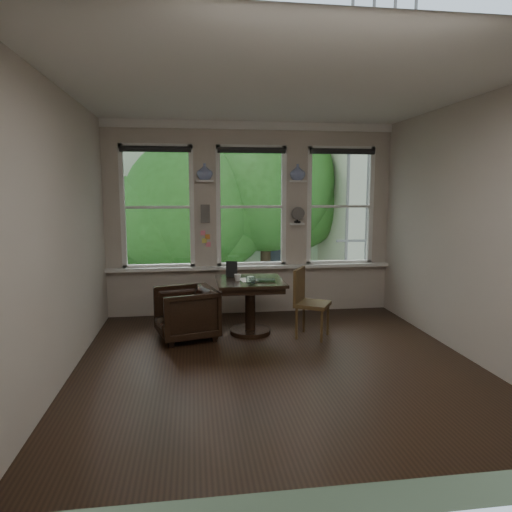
{
  "coord_description": "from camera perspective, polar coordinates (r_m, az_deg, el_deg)",
  "views": [
    {
      "loc": [
        -0.92,
        -4.94,
        1.94
      ],
      "look_at": [
        -0.11,
        0.9,
        1.11
      ],
      "focal_mm": 32.0,
      "sensor_mm": 36.0,
      "label": 1
    }
  ],
  "objects": [
    {
      "name": "ground",
      "position": [
        5.39,
        2.53,
        -13.06
      ],
      "size": [
        4.5,
        4.5,
        0.0
      ],
      "primitive_type": "plane",
      "color": "black",
      "rests_on": "ground"
    },
    {
      "name": "ceiling",
      "position": [
        5.13,
        2.75,
        19.96
      ],
      "size": [
        4.5,
        4.5,
        0.0
      ],
      "primitive_type": "plane",
      "rotation": [
        3.14,
        0.0,
        0.0
      ],
      "color": "silver",
      "rests_on": "ground"
    },
    {
      "name": "wall_back",
      "position": [
        7.26,
        -0.62,
        4.59
      ],
      "size": [
        4.5,
        0.0,
        4.5
      ],
      "primitive_type": "plane",
      "rotation": [
        1.57,
        0.0,
        0.0
      ],
      "color": "beige",
      "rests_on": "ground"
    },
    {
      "name": "wall_front",
      "position": [
        2.88,
        10.87,
        -0.92
      ],
      "size": [
        4.5,
        0.0,
        4.5
      ],
      "primitive_type": "plane",
      "rotation": [
        -1.57,
        0.0,
        0.0
      ],
      "color": "beige",
      "rests_on": "ground"
    },
    {
      "name": "wall_left",
      "position": [
        5.13,
        -22.91,
        2.5
      ],
      "size": [
        0.0,
        4.5,
        4.5
      ],
      "primitive_type": "plane",
      "rotation": [
        1.57,
        0.0,
        1.57
      ],
      "color": "beige",
      "rests_on": "ground"
    },
    {
      "name": "wall_right",
      "position": [
        5.89,
        24.74,
        3.03
      ],
      "size": [
        0.0,
        4.5,
        4.5
      ],
      "primitive_type": "plane",
      "rotation": [
        1.57,
        0.0,
        -1.57
      ],
      "color": "beige",
      "rests_on": "ground"
    },
    {
      "name": "window_left",
      "position": [
        7.21,
        -12.19,
        5.98
      ],
      "size": [
        1.1,
        0.12,
        1.9
      ],
      "primitive_type": null,
      "color": "white",
      "rests_on": "ground"
    },
    {
      "name": "window_center",
      "position": [
        7.25,
        -0.62,
        6.17
      ],
      "size": [
        1.1,
        0.12,
        1.9
      ],
      "primitive_type": null,
      "color": "white",
      "rests_on": "ground"
    },
    {
      "name": "window_right",
      "position": [
        7.57,
        10.39,
        6.12
      ],
      "size": [
        1.1,
        0.12,
        1.9
      ],
      "primitive_type": null,
      "color": "white",
      "rests_on": "ground"
    },
    {
      "name": "shelf_left",
      "position": [
        7.09,
        -6.42,
        9.31
      ],
      "size": [
        0.26,
        0.16,
        0.03
      ],
      "primitive_type": "cube",
      "color": "white",
      "rests_on": "ground"
    },
    {
      "name": "shelf_right",
      "position": [
        7.28,
        5.22,
        9.29
      ],
      "size": [
        0.26,
        0.16,
        0.03
      ],
      "primitive_type": "cube",
      "color": "white",
      "rests_on": "ground"
    },
    {
      "name": "intercom",
      "position": [
        7.13,
        -6.36,
        5.28
      ],
      "size": [
        0.14,
        0.06,
        0.28
      ],
      "primitive_type": "cube",
      "color": "#59544F",
      "rests_on": "ground"
    },
    {
      "name": "sticky_notes",
      "position": [
        7.16,
        -6.32,
        2.48
      ],
      "size": [
        0.16,
        0.01,
        0.24
      ],
      "primitive_type": null,
      "color": "pink",
      "rests_on": "ground"
    },
    {
      "name": "desk_fan",
      "position": [
        7.27,
        5.2,
        4.8
      ],
      "size": [
        0.2,
        0.2,
        0.24
      ],
      "primitive_type": null,
      "color": "#59544F",
      "rests_on": "ground"
    },
    {
      "name": "vase_left",
      "position": [
        7.1,
        -6.44,
        10.43
      ],
      "size": [
        0.24,
        0.24,
        0.25
      ],
      "primitive_type": "imported",
      "color": "white",
      "rests_on": "shelf_left"
    },
    {
      "name": "vase_right",
      "position": [
        7.28,
        5.23,
        10.39
      ],
      "size": [
        0.24,
        0.24,
        0.25
      ],
      "primitive_type": "imported",
      "color": "white",
      "rests_on": "shelf_right"
    },
    {
      "name": "table",
      "position": [
        6.28,
        -0.74,
        -6.36
      ],
      "size": [
        0.9,
        0.9,
        0.75
      ],
      "primitive_type": null,
      "color": "black",
      "rests_on": "ground"
    },
    {
      "name": "armchair_left",
      "position": [
        6.15,
        -8.74,
        -7.09
      ],
      "size": [
        0.92,
        0.91,
        0.69
      ],
      "primitive_type": "imported",
      "rotation": [
        0.0,
        0.0,
        -1.31
      ],
      "color": "black",
      "rests_on": "ground"
    },
    {
      "name": "cushion_red",
      "position": [
        6.12,
        -8.76,
        -6.13
      ],
      "size": [
        0.45,
        0.45,
        0.06
      ],
      "primitive_type": "cube",
      "color": "maroon",
      "rests_on": "armchair_left"
    },
    {
      "name": "side_chair_right",
      "position": [
        6.15,
        7.1,
        -5.92
      ],
      "size": [
        0.57,
        0.57,
        0.92
      ],
      "primitive_type": null,
      "rotation": [
        0.0,
        0.0,
        1.04
      ],
      "color": "#412F17",
      "rests_on": "ground"
    },
    {
      "name": "laptop",
      "position": [
        6.05,
        0.71,
        -3.16
      ],
      "size": [
        0.39,
        0.28,
        0.03
      ],
      "primitive_type": "imported",
      "rotation": [
        0.0,
        0.0,
        -0.13
      ],
      "color": "black",
      "rests_on": "table"
    },
    {
      "name": "mug",
      "position": [
        6.13,
        -2.32,
        -2.7
      ],
      "size": [
        0.12,
        0.12,
        0.09
      ],
      "primitive_type": "imported",
      "rotation": [
        0.0,
        0.0,
        -0.3
      ],
      "color": "white",
      "rests_on": "table"
    },
    {
      "name": "drinking_glass",
      "position": [
        5.89,
        -0.63,
        -3.08
      ],
      "size": [
        0.15,
        0.15,
        0.11
      ],
      "primitive_type": "imported",
      "rotation": [
        0.0,
        0.0,
        0.11
      ],
      "color": "white",
      "rests_on": "table"
    },
    {
      "name": "tablet",
      "position": [
        6.42,
        -3.06,
        -1.64
      ],
      "size": [
        0.17,
        0.1,
        0.22
      ],
      "primitive_type": "cube",
      "rotation": [
        -0.26,
        0.0,
        -0.12
      ],
      "color": "black",
      "rests_on": "table"
    },
    {
      "name": "papers",
      "position": [
        6.2,
        -0.97,
        -2.98
      ],
      "size": [
        0.26,
        0.33,
        0.0
      ],
      "primitive_type": "cube",
      "rotation": [
        0.0,
        0.0,
        0.14
      ],
      "color": "silver",
      "rests_on": "table"
    }
  ]
}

